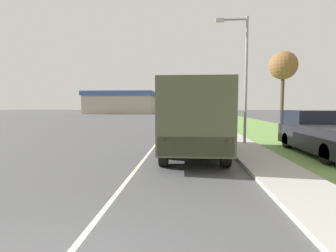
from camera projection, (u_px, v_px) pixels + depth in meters
The scene contains 13 objects.
ground_plane at pixel (176, 119), 42.17m from camera, with size 180.00×180.00×0.00m, color #4C4C4F.
lane_centre_stripe at pixel (176, 119), 42.17m from camera, with size 0.12×120.00×0.00m.
sidewalk_right at pixel (204, 119), 41.86m from camera, with size 1.80×120.00×0.12m.
grass_strip_right at pixel (232, 119), 41.56m from camera, with size 7.00×120.00×0.02m.
military_truck at pixel (193, 116), 11.06m from camera, with size 2.42×6.93×3.00m.
car_nearest_ahead at pixel (186, 121), 25.41m from camera, with size 1.77×4.36×1.43m.
car_second_ahead at pixel (185, 115), 40.15m from camera, with size 1.91×4.71×1.60m.
car_third_ahead at pixel (185, 113), 50.55m from camera, with size 1.72×4.60×1.71m.
car_fourth_ahead at pixel (173, 111), 63.98m from camera, with size 1.94×4.49×1.64m.
pickup_truck at pixel (322, 134), 11.28m from camera, with size 1.97×5.61×1.86m.
lamp_post at pixel (242, 68), 13.59m from camera, with size 1.69×0.24×6.56m.
tree_mid_right at pixel (283, 66), 24.07m from camera, with size 2.56×2.56×7.07m.
building_distant at pixel (122, 103), 72.69m from camera, with size 18.47×14.50×5.92m.
Camera 1 is at (1.65, -2.13, 2.10)m, focal length 28.00 mm.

